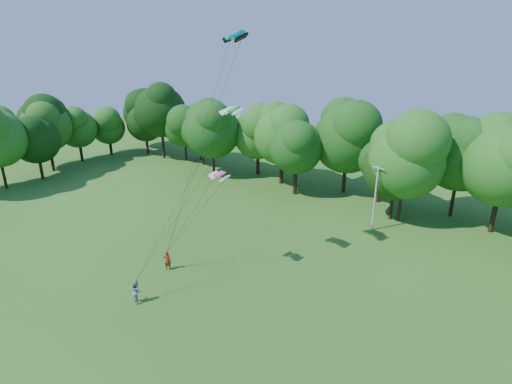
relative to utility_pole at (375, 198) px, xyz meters
The scene contains 10 objects.
ground 29.88m from the utility_pole, 101.11° to the right, with size 160.00×160.00×0.00m, color #2D5517.
utility_pole is the anchor object (origin of this frame).
kite_flyer_left 22.14m from the utility_pole, 120.31° to the right, with size 0.66×0.43×1.80m, color #9A2913.
kite_flyer_right 25.47m from the utility_pole, 111.35° to the right, with size 0.93×0.72×1.90m, color #8799BC.
kite_teal 22.33m from the utility_pole, 115.99° to the right, with size 2.78×2.08×0.61m.
kite_green 18.97m from the utility_pole, 115.96° to the right, with size 2.47×1.31×0.46m.
kite_pink 18.42m from the utility_pole, 113.55° to the right, with size 1.87×1.02×0.33m.
tree_back_west 36.41m from the utility_pole, 165.61° to the left, with size 7.42×7.42×10.79m.
tree_back_center 5.40m from the utility_pole, 83.09° to the left, with size 7.94×7.94×11.55m.
tree_flank_west 50.17m from the utility_pole, 168.23° to the right, with size 8.27×8.27×12.02m.
Camera 1 is at (19.85, -9.60, 18.61)m, focal length 28.00 mm.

